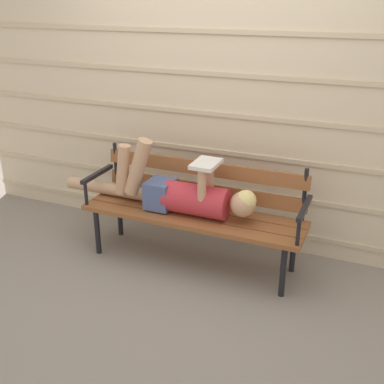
# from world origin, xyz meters

# --- Properties ---
(ground_plane) EXTENTS (12.00, 12.00, 0.00)m
(ground_plane) POSITION_xyz_m (0.00, 0.00, 0.00)
(ground_plane) COLOR gray
(house_siding) EXTENTS (4.80, 0.08, 2.21)m
(house_siding) POSITION_xyz_m (0.00, 0.71, 1.10)
(house_siding) COLOR beige
(house_siding) RESTS_ON ground
(park_bench) EXTENTS (1.75, 0.47, 0.84)m
(park_bench) POSITION_xyz_m (-0.00, 0.25, 0.47)
(park_bench) COLOR brown
(park_bench) RESTS_ON ground
(reclining_person) EXTENTS (1.68, 0.25, 0.58)m
(reclining_person) POSITION_xyz_m (-0.11, 0.19, 0.59)
(reclining_person) COLOR #B72D38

